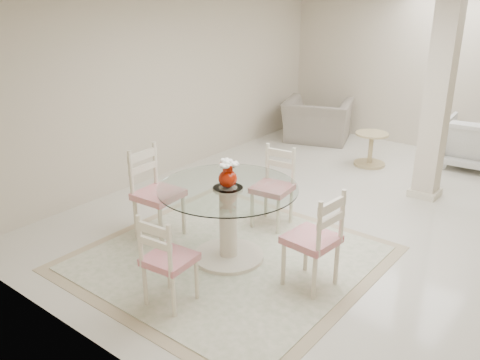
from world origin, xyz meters
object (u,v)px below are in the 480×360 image
Objects in this scene: red_vase at (228,174)px; dining_chair_east at (318,234)px; dining_table at (228,223)px; recliner_taupe at (317,121)px; dining_chair_south at (164,255)px; armchair_white at (474,143)px; side_table at (370,150)px; column at (438,100)px; dining_chair_west at (153,186)px; dining_chair_north at (275,181)px.

dining_chair_east is (1.02, 0.09, -0.39)m from red_vase.
recliner_taupe is at bearing 108.76° from dining_table.
armchair_white is at bearing -106.52° from dining_chair_south.
dining_table is 3.77m from side_table.
red_vase is 4.72m from recliner_taupe.
red_vase reaches higher than side_table.
dining_table is (-1.04, -3.05, -0.93)m from column.
armchair_white is 1.62× the size of side_table.
column is 4.25m from dining_chair_south.
recliner_taupe is (-1.51, 4.44, -0.04)m from dining_table.
red_vase is (-1.04, -3.05, -0.37)m from column.
dining_table is 1.22× the size of dining_chair_west.
side_table is at bearing 83.10° from dining_chair_north.
dining_chair_north reaches higher than recliner_taupe.
red_vase is at bearing 89.49° from recliner_taupe.
dining_chair_south is at bearing -103.00° from column.
dining_chair_south is 5.82m from armchair_white.
dining_chair_west is at bearing -79.48° from dining_chair_east.
dining_chair_west is at bearing -123.18° from column.
dining_chair_north is at bearing 65.77° from armchair_white.
column is 2.65× the size of dining_chair_south.
red_vase is at bearing -18.43° from dining_table.
dining_table is 1.29× the size of dining_chair_east.
dining_table is at bearing -88.24° from side_table.
side_table is at bearing -93.05° from dining_chair_south.
dining_chair_west is at bearing -174.31° from dining_table.
dining_table is 1.03m from dining_chair_north.
dining_chair_south reaches higher than side_table.
red_vase is 0.55× the size of side_table.
column is at bearing 79.85° from armchair_white.
armchair_white is 1.62m from side_table.
red_vase reaches higher than dining_chair_north.
red_vase is 1.09m from dining_chair_west.
dining_chair_east is 5.03m from recliner_taupe.
column is at bearing -36.59° from dining_chair_west.
dining_chair_west reaches higher than recliner_taupe.
dining_chair_east is 0.95× the size of dining_chair_west.
side_table is (-1.16, 0.71, -1.10)m from column.
column is at bearing 71.16° from dining_table.
column reaches higher than armchair_white.
recliner_taupe is at bearing 151.52° from column.
dining_chair_west reaches higher than side_table.
dining_chair_south reaches higher than recliner_taupe.
recliner_taupe is (-1.40, 3.42, -0.18)m from dining_chair_north.
dining_table is 4.68m from recliner_taupe.
dining_chair_east is at bearing 100.87° from recliner_taupe.
recliner_taupe is at bearing -79.21° from dining_chair_south.
dining_table is at bearing -91.16° from dining_chair_north.
dining_table is 1.64× the size of armchair_white.
column reaches higher than dining_table.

